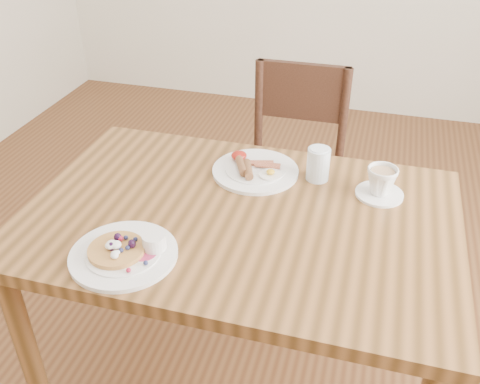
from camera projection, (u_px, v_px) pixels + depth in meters
The scene contains 6 objects.
dining_table at pixel (240, 241), 1.55m from camera, with size 1.20×0.80×0.75m.
chair_far at pixel (293, 163), 2.24m from camera, with size 0.42×0.42×0.88m.
pancake_plate at pixel (126, 252), 1.33m from camera, with size 0.27×0.27×0.06m.
breakfast_plate at pixel (254, 169), 1.67m from camera, with size 0.27×0.27×0.04m.
teacup_saucer at pixel (381, 183), 1.55m from camera, with size 0.14×0.14×0.09m.
water_glass at pixel (318, 164), 1.62m from camera, with size 0.07×0.07×0.10m, color silver.
Camera 1 is at (0.33, -1.17, 1.61)m, focal length 40.00 mm.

